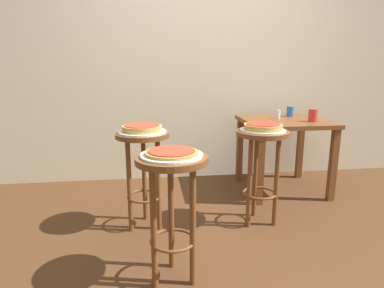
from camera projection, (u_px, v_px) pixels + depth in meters
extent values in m
plane|color=#4C2D19|center=(242.00, 250.00, 2.23)|extent=(6.00, 6.00, 0.00)
cube|color=beige|center=(204.00, 41.00, 3.48)|extent=(6.00, 0.10, 3.00)
cylinder|color=brown|center=(172.00, 159.00, 1.76)|extent=(0.40, 0.40, 0.03)
cylinder|color=brown|center=(171.00, 213.00, 1.97)|extent=(0.04, 0.04, 0.72)
cylinder|color=brown|center=(154.00, 229.00, 1.77)|extent=(0.04, 0.04, 0.72)
cylinder|color=brown|center=(193.00, 227.00, 1.80)|extent=(0.04, 0.04, 0.72)
torus|color=brown|center=(173.00, 240.00, 1.87)|extent=(0.27, 0.27, 0.02)
cylinder|color=silver|center=(172.00, 155.00, 1.75)|extent=(0.34, 0.34, 0.01)
cylinder|color=#B78442|center=(172.00, 153.00, 1.75)|extent=(0.29, 0.29, 0.01)
cylinder|color=#B23823|center=(172.00, 151.00, 1.75)|extent=(0.25, 0.25, 0.01)
cylinder|color=brown|center=(263.00, 133.00, 2.47)|extent=(0.40, 0.40, 0.03)
cylinder|color=brown|center=(255.00, 175.00, 2.67)|extent=(0.04, 0.04, 0.72)
cylinder|color=brown|center=(249.00, 183.00, 2.48)|extent=(0.04, 0.04, 0.72)
cylinder|color=brown|center=(276.00, 182.00, 2.51)|extent=(0.04, 0.04, 0.72)
torus|color=brown|center=(260.00, 193.00, 2.58)|extent=(0.27, 0.27, 0.02)
cylinder|color=silver|center=(263.00, 130.00, 2.46)|extent=(0.34, 0.34, 0.01)
cylinder|color=tan|center=(263.00, 127.00, 2.45)|extent=(0.29, 0.29, 0.04)
cylinder|color=red|center=(263.00, 124.00, 2.45)|extent=(0.25, 0.25, 0.01)
cylinder|color=brown|center=(142.00, 135.00, 2.40)|extent=(0.40, 0.40, 0.03)
cylinder|color=brown|center=(144.00, 178.00, 2.61)|extent=(0.04, 0.04, 0.72)
cylinder|color=brown|center=(129.00, 186.00, 2.42)|extent=(0.04, 0.04, 0.72)
cylinder|color=brown|center=(158.00, 185.00, 2.44)|extent=(0.04, 0.04, 0.72)
torus|color=brown|center=(145.00, 196.00, 2.51)|extent=(0.27, 0.27, 0.02)
cylinder|color=silver|center=(142.00, 132.00, 2.40)|extent=(0.36, 0.36, 0.01)
cylinder|color=tan|center=(142.00, 128.00, 2.39)|extent=(0.29, 0.29, 0.04)
cylinder|color=#B23823|center=(142.00, 125.00, 2.39)|extent=(0.26, 0.26, 0.01)
cube|color=brown|center=(285.00, 122.00, 3.19)|extent=(0.80, 0.77, 0.04)
cube|color=brown|center=(260.00, 168.00, 2.91)|extent=(0.06, 0.06, 0.69)
cube|color=brown|center=(333.00, 165.00, 2.99)|extent=(0.06, 0.06, 0.69)
cube|color=brown|center=(240.00, 150.00, 3.55)|extent=(0.06, 0.06, 0.69)
cube|color=brown|center=(300.00, 148.00, 3.64)|extent=(0.06, 0.06, 0.69)
cylinder|color=red|center=(313.00, 115.00, 3.05)|extent=(0.08, 0.08, 0.12)
cylinder|color=#3360B2|center=(290.00, 111.00, 3.38)|extent=(0.07, 0.07, 0.11)
cylinder|color=white|center=(278.00, 114.00, 3.23)|extent=(0.04, 0.04, 0.09)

